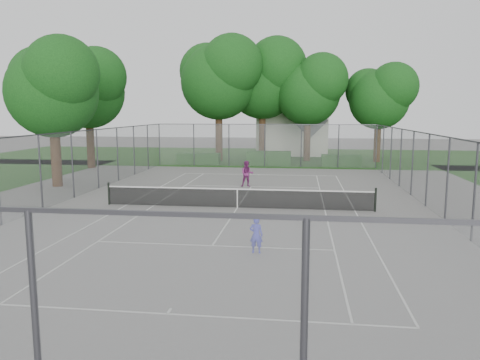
# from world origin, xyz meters

# --- Properties ---
(ground) EXTENTS (120.00, 120.00, 0.00)m
(ground) POSITION_xyz_m (0.00, 0.00, 0.00)
(ground) COLOR slate
(ground) RESTS_ON ground
(grass_far) EXTENTS (60.00, 20.00, 0.00)m
(grass_far) POSITION_xyz_m (0.00, 26.00, 0.00)
(grass_far) COLOR #1A4212
(grass_far) RESTS_ON ground
(court_markings) EXTENTS (11.03, 23.83, 0.01)m
(court_markings) POSITION_xyz_m (0.00, 0.00, 0.01)
(court_markings) COLOR silver
(court_markings) RESTS_ON ground
(tennis_net) EXTENTS (12.87, 0.10, 1.10)m
(tennis_net) POSITION_xyz_m (0.00, 0.00, 0.51)
(tennis_net) COLOR black
(tennis_net) RESTS_ON ground
(perimeter_fence) EXTENTS (18.08, 34.08, 3.52)m
(perimeter_fence) POSITION_xyz_m (0.00, 0.00, 1.81)
(perimeter_fence) COLOR #38383D
(perimeter_fence) RESTS_ON ground
(tree_far_left) EXTENTS (7.87, 7.19, 11.32)m
(tree_far_left) POSITION_xyz_m (-4.44, 20.90, 7.78)
(tree_far_left) COLOR #382214
(tree_far_left) RESTS_ON ground
(tree_far_midleft) EXTENTS (7.94, 7.25, 11.41)m
(tree_far_midleft) POSITION_xyz_m (-0.65, 23.43, 7.84)
(tree_far_midleft) COLOR #382214
(tree_far_midleft) RESTS_ON ground
(tree_far_midright) EXTENTS (6.77, 6.18, 9.73)m
(tree_far_midright) POSITION_xyz_m (3.62, 22.12, 6.69)
(tree_far_midright) COLOR #382214
(tree_far_midright) RESTS_ON ground
(tree_far_right) EXTENTS (6.14, 5.60, 8.82)m
(tree_far_right) POSITION_xyz_m (9.91, 21.92, 6.06)
(tree_far_right) COLOR #382214
(tree_far_right) RESTS_ON ground
(tree_side_back) EXTENTS (6.62, 6.05, 9.52)m
(tree_side_back) POSITION_xyz_m (-13.88, 14.32, 6.54)
(tree_side_back) COLOR #382214
(tree_side_back) RESTS_ON ground
(tree_side_front) EXTENTS (6.20, 5.66, 8.91)m
(tree_side_front) POSITION_xyz_m (-11.76, 5.00, 6.12)
(tree_side_front) COLOR #382214
(tree_side_front) RESTS_ON ground
(hedge_left) EXTENTS (3.73, 1.12, 0.93)m
(hedge_left) POSITION_xyz_m (-5.91, 18.40, 0.47)
(hedge_left) COLOR #1C4917
(hedge_left) RESTS_ON ground
(hedge_mid) EXTENTS (3.76, 1.07, 1.18)m
(hedge_mid) POSITION_xyz_m (0.26, 18.22, 0.59)
(hedge_mid) COLOR #1C4917
(hedge_mid) RESTS_ON ground
(hedge_right) EXTENTS (3.24, 1.19, 0.97)m
(hedge_right) POSITION_xyz_m (6.31, 17.82, 0.49)
(hedge_right) COLOR #1C4917
(hedge_right) RESTS_ON ground
(house) EXTENTS (7.25, 5.62, 9.02)m
(house) POSITION_xyz_m (2.05, 28.61, 3.63)
(house) COLOR silver
(house) RESTS_ON ground
(girl_player) EXTENTS (0.47, 0.34, 1.20)m
(girl_player) POSITION_xyz_m (1.56, -6.99, 0.60)
(girl_player) COLOR #3437C5
(girl_player) RESTS_ON ground
(woman_player) EXTENTS (0.85, 0.71, 1.59)m
(woman_player) POSITION_xyz_m (-0.26, 6.34, 0.80)
(woman_player) COLOR #7A2867
(woman_player) RESTS_ON ground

